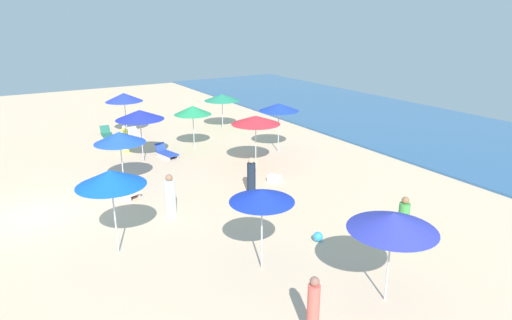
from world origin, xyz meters
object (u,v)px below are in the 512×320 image
umbrella_5 (140,115)px  beachgoer_4 (403,223)px  umbrella_4 (124,97)px  umbrella_7 (222,97)px  umbrella_1 (256,120)px  umbrella_6 (393,221)px  umbrella_3 (193,110)px  beachgoer_3 (125,140)px  lounge_chair_4_0 (135,135)px  cooler_box_0 (275,178)px  beachgoer_1 (313,309)px  umbrella_8 (111,178)px  beachgoer_2 (170,197)px  beach_ball_1 (318,237)px  lounge_chair_4_1 (107,134)px  beachgoer_0 (251,176)px  lounge_chair_5_0 (166,153)px  umbrella_9 (279,107)px  lounge_chair_2_0 (123,190)px  umbrella_2 (120,137)px  umbrella_0 (262,196)px

umbrella_5 → beachgoer_4: bearing=19.1°
umbrella_4 → umbrella_7: umbrella_4 is taller
umbrella_1 → beachgoer_4: umbrella_1 is taller
umbrella_6 → umbrella_3: bearing=175.3°
umbrella_6 → beachgoer_3: 16.96m
umbrella_5 → umbrella_7: 7.88m
umbrella_5 → lounge_chair_4_0: bearing=168.6°
cooler_box_0 → lounge_chair_4_0: bearing=165.4°
beachgoer_1 → cooler_box_0: bearing=155.9°
umbrella_8 → beachgoer_4: bearing=61.4°
umbrella_4 → beachgoer_2: size_ratio=1.61×
umbrella_4 → beach_ball_1: umbrella_4 is taller
umbrella_3 → lounge_chair_4_1: bearing=-142.9°
lounge_chair_4_0 → umbrella_7: umbrella_7 is taller
umbrella_6 → beachgoer_0: 8.42m
lounge_chair_4_0 → umbrella_8: 13.97m
lounge_chair_4_1 → beachgoer_1: size_ratio=0.93×
umbrella_4 → umbrella_6: 20.40m
lounge_chair_4_0 → beach_ball_1: bearing=-87.7°
beachgoer_3 → lounge_chair_4_0: bearing=60.8°
umbrella_5 → cooler_box_0: size_ratio=4.57×
beachgoer_3 → umbrella_3: bearing=-23.7°
umbrella_4 → umbrella_8: bearing=-16.7°
umbrella_1 → umbrella_6: size_ratio=1.04×
umbrella_3 → umbrella_7: size_ratio=1.06×
lounge_chair_4_1 → cooler_box_0: bearing=-64.3°
umbrella_5 → lounge_chair_5_0: size_ratio=1.75×
lounge_chair_5_0 → umbrella_9: (2.32, 5.59, 2.26)m
lounge_chair_4_0 → beachgoer_2: (11.35, -2.00, 0.51)m
umbrella_6 → umbrella_7: size_ratio=1.08×
lounge_chair_2_0 → lounge_chair_4_1: (-9.55, 1.62, -0.00)m
umbrella_8 → umbrella_9: 12.23m
lounge_chair_5_0 → umbrella_7: 6.92m
umbrella_9 → beachgoer_2: 9.44m
umbrella_5 → umbrella_9: 7.22m
umbrella_8 → umbrella_9: (-6.43, 10.40, -0.04)m
lounge_chair_5_0 → umbrella_8: (8.75, -4.81, 2.30)m
umbrella_2 → lounge_chair_2_0: size_ratio=1.52×
beachgoer_0 → beachgoer_3: beachgoer_0 is taller
lounge_chair_2_0 → beachgoer_2: 3.08m
lounge_chair_5_0 → umbrella_0: bearing=-109.7°
umbrella_2 → beachgoer_1: 11.90m
umbrella_4 → beachgoer_4: bearing=11.2°
umbrella_3 → umbrella_6: size_ratio=0.98×
lounge_chair_2_0 → umbrella_0: bearing=-100.6°
umbrella_4 → umbrella_6: umbrella_4 is taller
umbrella_5 → beachgoer_0: umbrella_5 is taller
lounge_chair_2_0 → beach_ball_1: lounge_chair_2_0 is taller
beach_ball_1 → umbrella_8: bearing=-114.6°
lounge_chair_4_1 → beachgoer_2: size_ratio=0.91×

